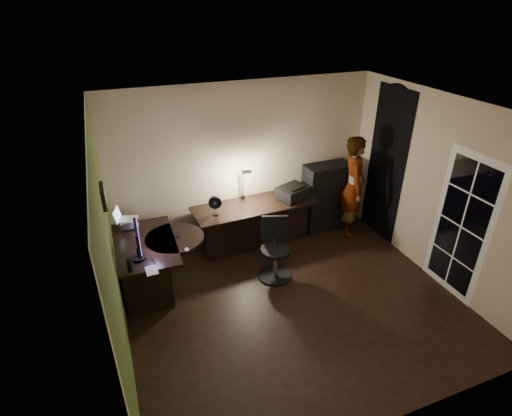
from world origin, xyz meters
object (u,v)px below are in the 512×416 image
object	(u,v)px
cabinet	(326,197)
office_chair	(275,250)
desk_left	(148,266)
person	(353,187)
desk_right	(255,225)
monitor	(137,247)

from	to	relation	value
cabinet	office_chair	bearing A→B (deg)	-144.45
desk_left	person	world-z (taller)	person
office_chair	person	xyz separation A→B (m)	(1.77, 0.71, 0.43)
cabinet	person	world-z (taller)	person
desk_right	office_chair	distance (m)	0.96
cabinet	desk_right	bearing A→B (deg)	-176.64
person	desk_left	bearing A→B (deg)	119.59
desk_left	office_chair	xyz separation A→B (m)	(1.82, -0.41, 0.08)
desk_left	cabinet	xyz separation A→B (m)	(3.27, 0.63, 0.22)
cabinet	person	bearing A→B (deg)	-45.56
desk_left	person	bearing A→B (deg)	6.18
cabinet	monitor	bearing A→B (deg)	-164.04
cabinet	office_chair	xyz separation A→B (m)	(-1.45, -1.04, -0.14)
desk_left	monitor	bearing A→B (deg)	-106.59
office_chair	person	distance (m)	1.96
desk_left	desk_right	distance (m)	1.93
desk_left	office_chair	distance (m)	1.87
monitor	desk_right	bearing A→B (deg)	26.41
cabinet	person	distance (m)	0.55
desk_right	person	distance (m)	1.83
monitor	office_chair	bearing A→B (deg)	0.23
desk_left	monitor	world-z (taller)	monitor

